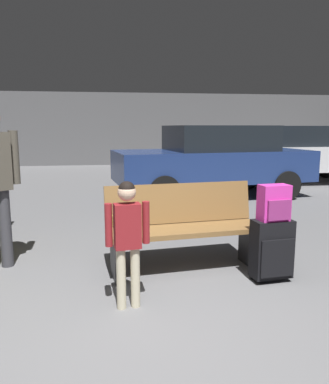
% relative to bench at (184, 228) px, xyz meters
% --- Properties ---
extents(ground_plane, '(18.00, 18.00, 0.10)m').
position_rel_bench_xyz_m(ground_plane, '(-0.47, 2.57, -0.49)').
color(ground_plane, slate).
extents(garage_back_wall, '(18.00, 0.12, 2.80)m').
position_rel_bench_xyz_m(garage_back_wall, '(-0.47, 11.43, 0.96)').
color(garage_back_wall, '#565658').
rests_on(garage_back_wall, ground_plane).
extents(bench, '(1.65, 0.71, 0.89)m').
position_rel_bench_xyz_m(bench, '(0.00, 0.00, 0.00)').
color(bench, brown).
rests_on(bench, ground_plane).
extents(suitcase, '(0.40, 0.27, 0.60)m').
position_rel_bench_xyz_m(suitcase, '(0.77, -0.44, -0.12)').
color(suitcase, black).
rests_on(suitcase, ground_plane).
extents(backpack_bright, '(0.30, 0.22, 0.34)m').
position_rel_bench_xyz_m(backpack_bright, '(0.77, -0.44, 0.33)').
color(backpack_bright, '#D833A5').
rests_on(backpack_bright, suitcase).
extents(child, '(0.36, 0.20, 1.06)m').
position_rel_bench_xyz_m(child, '(-0.62, -0.79, 0.21)').
color(child, beige).
rests_on(child, ground_plane).
extents(parked_car_side, '(4.11, 1.82, 1.51)m').
position_rel_bench_xyz_m(parked_car_side, '(4.23, 5.83, 0.36)').
color(parked_car_side, silver).
rests_on(parked_car_side, ground_plane).
extents(parked_car_near, '(4.30, 2.25, 1.51)m').
position_rel_bench_xyz_m(parked_car_near, '(1.45, 4.10, 0.36)').
color(parked_car_near, navy).
rests_on(parked_car_near, ground_plane).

